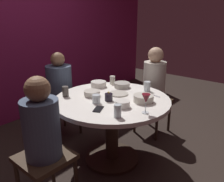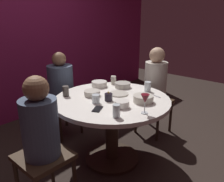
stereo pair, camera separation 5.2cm
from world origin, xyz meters
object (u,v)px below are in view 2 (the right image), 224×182
bowl_salad_center (143,99)px  cup_far_edge (116,111)px  cup_by_left_diner (96,99)px  dinner_plate (119,94)px  cup_by_right_diner (66,91)px  cup_center_front (113,80)px  bowl_rice_portion (99,84)px  bowl_serving_large (123,85)px  seated_diner_right (155,82)px  seated_diner_back (61,85)px  cell_phone (98,109)px  wine_glass (145,100)px  bowl_small_white (122,104)px  seated_diner_left (40,129)px  dining_table (112,113)px  candle_holder (109,97)px  bowl_sauce_side (92,93)px  cup_near_candle (148,87)px

bowl_salad_center → cup_far_edge: size_ratio=1.76×
cup_by_left_diner → dinner_plate: bearing=-0.3°
cup_by_right_diner → cup_center_front: bearing=-6.7°
bowl_salad_center → bowl_rice_portion: 0.70m
bowl_rice_portion → cup_by_left_diner: bearing=-138.7°
dinner_plate → bowl_salad_center: bowl_salad_center is taller
dinner_plate → bowl_rice_portion: size_ratio=1.15×
cup_by_left_diner → cup_center_front: (0.60, 0.30, 0.01)m
cup_far_edge → bowl_serving_large: bearing=35.6°
seated_diner_right → bowl_serving_large: (-0.48, 0.16, 0.04)m
dinner_plate → seated_diner_back: bearing=99.5°
cell_phone → cup_by_left_diner: cup_by_left_diner is taller
seated_diner_back → cup_by_right_diner: seated_diner_back is taller
bowl_rice_portion → cup_far_edge: 0.89m
bowl_salad_center → dinner_plate: bearing=87.1°
cup_by_right_diner → cup_center_front: size_ratio=1.08×
wine_glass → bowl_small_white: 0.26m
bowl_salad_center → seated_diner_left: bearing=162.6°
dining_table → candle_holder: candle_holder is taller
seated_diner_left → seated_diner_right: 1.69m
seated_diner_back → cup_by_right_diner: 0.55m
seated_diner_left → cup_by_left_diner: size_ratio=13.23×
dinner_plate → cup_by_left_diner: bearing=179.7°
wine_glass → bowl_salad_center: size_ratio=0.88×
seated_diner_left → seated_diner_back: size_ratio=1.01×
seated_diner_back → bowl_salad_center: bearing=6.1°
cup_far_edge → cup_center_front: bearing=42.9°
seated_diner_right → cup_center_front: size_ratio=11.43×
bowl_sauce_side → bowl_rice_portion: (0.29, 0.18, 0.00)m
seated_diner_right → cup_center_front: (-0.45, 0.33, 0.06)m
cell_phone → cup_near_candle: (0.74, -0.05, 0.05)m
cup_by_left_diner → cup_center_front: cup_center_front is taller
dinner_plate → cup_by_left_diner: 0.35m
seated_diner_right → dinner_plate: seated_diner_right is taller
bowl_sauce_side → cup_by_left_diner: (-0.12, -0.18, 0.01)m
dinner_plate → cup_far_edge: bearing=-141.8°
bowl_small_white → cup_near_candle: (0.55, 0.08, 0.02)m
seated_diner_back → cup_far_edge: 1.26m
bowl_salad_center → cup_by_left_diner: 0.47m
bowl_rice_portion → bowl_small_white: bearing=-117.5°
seated_diner_left → bowl_rice_portion: 1.12m
dining_table → cup_center_front: (0.40, 0.33, 0.22)m
dining_table → cup_far_edge: bearing=-133.6°
cell_phone → seated_diner_left: bearing=52.0°
bowl_serving_large → bowl_sauce_side: same height
seated_diner_left → seated_diner_back: 1.22m
cell_phone → bowl_serving_large: (0.67, 0.25, 0.03)m
wine_glass → seated_diner_right: bearing=26.3°
bowl_rice_portion → cup_far_edge: (-0.52, -0.72, 0.02)m
cup_center_front → seated_diner_right: bearing=-36.5°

